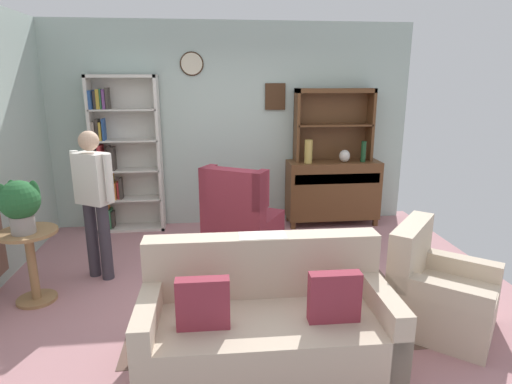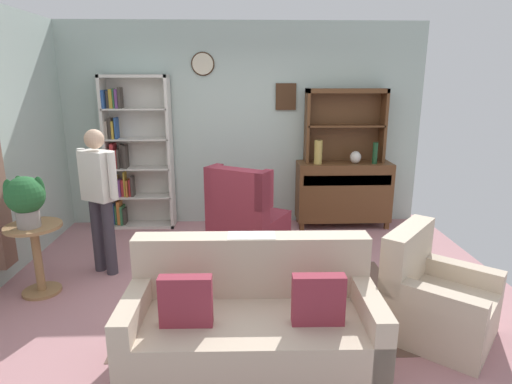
% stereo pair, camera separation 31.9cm
% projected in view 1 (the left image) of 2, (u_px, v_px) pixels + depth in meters
% --- Properties ---
extents(ground_plane, '(5.40, 4.60, 0.02)m').
position_uv_depth(ground_plane, '(248.00, 289.00, 4.35)').
color(ground_plane, '#B27A7F').
extents(wall_back, '(5.00, 0.09, 2.80)m').
position_uv_depth(wall_back, '(234.00, 126.00, 6.03)').
color(wall_back, '#ADC1B7').
rests_on(wall_back, ground_plane).
extents(area_rug, '(2.57, 1.74, 0.01)m').
position_uv_depth(area_rug, '(272.00, 301.00, 4.08)').
color(area_rug, brown).
rests_on(area_rug, ground_plane).
extents(bookshelf, '(0.90, 0.30, 2.10)m').
position_uv_depth(bookshelf, '(122.00, 157.00, 5.79)').
color(bookshelf, silver).
rests_on(bookshelf, ground_plane).
extents(sideboard, '(1.30, 0.45, 0.92)m').
position_uv_depth(sideboard, '(333.00, 189.00, 6.16)').
color(sideboard, brown).
rests_on(sideboard, ground_plane).
extents(sideboard_hutch, '(1.10, 0.26, 1.00)m').
position_uv_depth(sideboard_hutch, '(334.00, 115.00, 5.99)').
color(sideboard_hutch, brown).
rests_on(sideboard_hutch, sideboard).
extents(vase_tall, '(0.11, 0.11, 0.32)m').
position_uv_depth(vase_tall, '(308.00, 151.00, 5.89)').
color(vase_tall, tan).
rests_on(vase_tall, sideboard).
extents(vase_round, '(0.15, 0.15, 0.17)m').
position_uv_depth(vase_round, '(345.00, 156.00, 5.98)').
color(vase_round, beige).
rests_on(vase_round, sideboard).
extents(bottle_wine, '(0.07, 0.07, 0.29)m').
position_uv_depth(bottle_wine, '(363.00, 152.00, 5.97)').
color(bottle_wine, '#194223').
rests_on(bottle_wine, sideboard).
extents(couch_floral, '(1.81, 0.87, 0.90)m').
position_uv_depth(couch_floral, '(266.00, 324.00, 3.15)').
color(couch_floral, beige).
rests_on(couch_floral, ground_plane).
extents(armchair_floral, '(1.08, 1.08, 0.88)m').
position_uv_depth(armchair_floral, '(438.00, 295.00, 3.61)').
color(armchair_floral, beige).
rests_on(armchair_floral, ground_plane).
extents(wingback_chair, '(1.08, 1.09, 1.05)m').
position_uv_depth(wingback_chair, '(241.00, 219.00, 5.24)').
color(wingback_chair, maroon).
rests_on(wingback_chair, ground_plane).
extents(plant_stand, '(0.52, 0.52, 0.71)m').
position_uv_depth(plant_stand, '(31.00, 258.00, 3.99)').
color(plant_stand, '#997047').
rests_on(plant_stand, ground_plane).
extents(potted_plant_large, '(0.35, 0.35, 0.48)m').
position_uv_depth(potted_plant_large, '(20.00, 203.00, 3.80)').
color(potted_plant_large, gray).
rests_on(potted_plant_large, plant_stand).
extents(person_reading, '(0.49, 0.35, 1.56)m').
position_uv_depth(person_reading, '(94.00, 195.00, 4.36)').
color(person_reading, '#38333D').
rests_on(person_reading, ground_plane).
extents(coffee_table, '(0.80, 0.50, 0.42)m').
position_uv_depth(coffee_table, '(272.00, 273.00, 3.88)').
color(coffee_table, brown).
rests_on(coffee_table, ground_plane).
extents(book_stack, '(0.21, 0.15, 0.08)m').
position_uv_depth(book_stack, '(266.00, 260.00, 3.89)').
color(book_stack, '#723F7F').
rests_on(book_stack, coffee_table).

